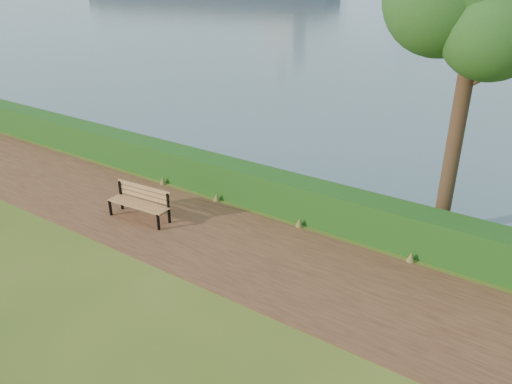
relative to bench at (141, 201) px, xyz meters
The scene contains 4 objects.
ground 2.13m from the bench, ahead, with size 140.00×140.00×0.00m, color #415819.
path 2.14m from the bench, ahead, with size 40.00×3.40×0.01m, color #50291B.
hedge 3.23m from the bench, 50.20° to the left, with size 32.00×0.85×1.00m, color #154012.
bench is the anchor object (origin of this frame).
Camera 1 is at (7.08, -7.83, 6.11)m, focal length 35.00 mm.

